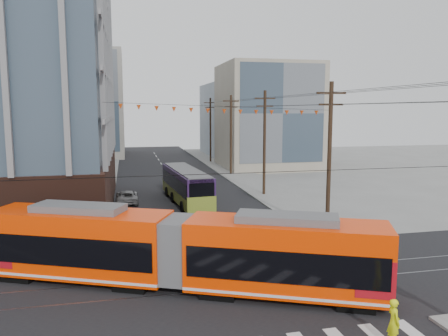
% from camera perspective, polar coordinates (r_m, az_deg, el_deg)
% --- Properties ---
extents(ground, '(160.00, 160.00, 0.00)m').
position_cam_1_polar(ground, '(20.52, 4.82, -18.57)').
color(ground, slate).
extents(bg_bldg_nw_near, '(18.00, 16.00, 18.00)m').
position_cam_1_polar(bg_bldg_nw_near, '(70.46, -22.12, 7.06)').
color(bg_bldg_nw_near, '#8C99A5').
rests_on(bg_bldg_nw_near, ground).
extents(bg_bldg_ne_near, '(14.00, 14.00, 16.00)m').
position_cam_1_polar(bg_bldg_ne_near, '(69.01, 5.64, 6.75)').
color(bg_bldg_ne_near, gray).
rests_on(bg_bldg_ne_near, ground).
extents(bg_bldg_nw_far, '(16.00, 18.00, 20.00)m').
position_cam_1_polar(bg_bldg_nw_far, '(89.93, -18.17, 7.88)').
color(bg_bldg_nw_far, gray).
rests_on(bg_bldg_nw_far, ground).
extents(bg_bldg_ne_far, '(16.00, 16.00, 14.00)m').
position_cam_1_polar(bg_bldg_ne_far, '(88.75, 2.80, 6.32)').
color(bg_bldg_ne_far, '#8C99A5').
rests_on(bg_bldg_ne_far, ground).
extents(utility_pole_far, '(0.30, 0.30, 11.00)m').
position_cam_1_polar(utility_pole_far, '(74.96, -1.79, 4.94)').
color(utility_pole_far, black).
rests_on(utility_pole_far, ground).
extents(streetcar, '(19.86, 11.03, 3.95)m').
position_cam_1_polar(streetcar, '(22.60, -6.02, -10.66)').
color(streetcar, '#FF3400').
rests_on(streetcar, ground).
extents(city_bus, '(3.66, 12.06, 3.36)m').
position_cam_1_polar(city_bus, '(42.87, -4.96, -2.28)').
color(city_bus, '#331B48').
rests_on(city_bus, ground).
extents(parked_car_silver, '(2.78, 4.42, 1.38)m').
position_cam_1_polar(parked_car_silver, '(31.54, -12.63, -7.92)').
color(parked_car_silver, '#B8BBBE').
rests_on(parked_car_silver, ground).
extents(parked_car_white, '(3.53, 4.89, 1.31)m').
position_cam_1_polar(parked_car_white, '(35.03, -13.05, -6.42)').
color(parked_car_white, silver).
rests_on(parked_car_white, ground).
extents(parked_car_grey, '(2.16, 4.55, 1.26)m').
position_cam_1_polar(parked_car_grey, '(43.50, -12.56, -3.70)').
color(parked_car_grey, slate).
rests_on(parked_car_grey, ground).
extents(pedestrian, '(0.51, 0.72, 1.86)m').
position_cam_1_polar(pedestrian, '(18.99, 21.28, -18.24)').
color(pedestrian, '#F4FF11').
rests_on(pedestrian, ground).
extents(jersey_barrier, '(1.54, 3.66, 0.71)m').
position_cam_1_polar(jersey_barrier, '(34.01, 12.07, -7.34)').
color(jersey_barrier, slate).
rests_on(jersey_barrier, ground).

